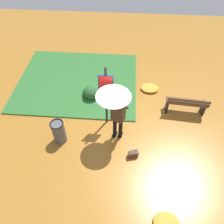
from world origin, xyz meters
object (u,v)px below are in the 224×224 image
at_px(person_with_umbrella, 116,103).
at_px(info_sign_post, 106,91).
at_px(handbag, 133,154).
at_px(park_bench, 186,104).
at_px(trash_bin, 59,132).

distance_m(person_with_umbrella, info_sign_post, 0.68).
relative_size(handbag, park_bench, 0.26).
relative_size(person_with_umbrella, handbag, 5.53).
height_order(person_with_umbrella, park_bench, person_with_umbrella).
distance_m(info_sign_post, handbag, 2.05).
distance_m(person_with_umbrella, trash_bin, 2.08).
distance_m(info_sign_post, trash_bin, 1.94).
bearing_deg(person_with_umbrella, handbag, 130.32).
height_order(handbag, park_bench, park_bench).
relative_size(person_with_umbrella, park_bench, 1.45).
height_order(park_bench, trash_bin, trash_bin).
distance_m(park_bench, trash_bin, 4.41).
xyz_separation_m(person_with_umbrella, park_bench, (-2.41, -1.26, -1.15)).
bearing_deg(info_sign_post, park_bench, -166.06).
xyz_separation_m(info_sign_post, trash_bin, (1.41, 0.84, -1.03)).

